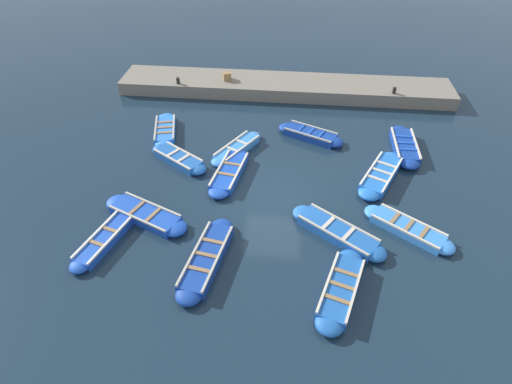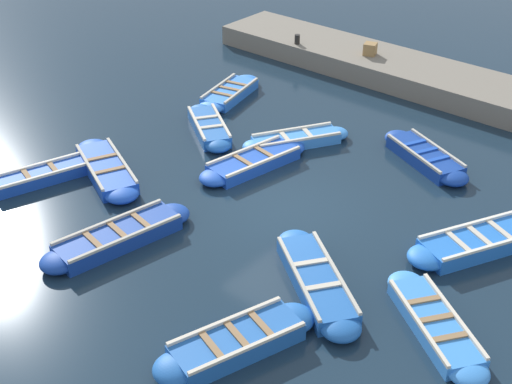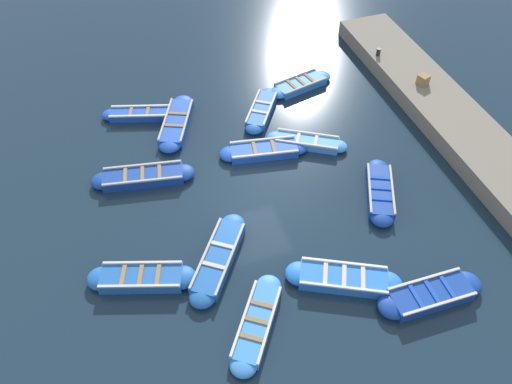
# 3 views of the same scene
# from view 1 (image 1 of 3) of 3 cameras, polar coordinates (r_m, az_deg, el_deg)

# --- Properties ---
(ground_plane) EXTENTS (120.00, 120.00, 0.00)m
(ground_plane) POSITION_cam_1_polar(r_m,az_deg,el_deg) (16.66, 2.53, -0.40)
(ground_plane) COLOR #162838
(boat_drifting) EXTENTS (3.62, 1.08, 0.46)m
(boat_drifting) POSITION_cam_1_polar(r_m,az_deg,el_deg) (20.40, 20.45, 6.13)
(boat_drifting) COLOR navy
(boat_drifting) RESTS_ON ground
(boat_broadside) EXTENTS (3.39, 1.63, 0.38)m
(boat_broadside) POSITION_cam_1_polar(r_m,az_deg,el_deg) (15.63, -20.83, -6.34)
(boat_broadside) COLOR #1947B7
(boat_broadside) RESTS_ON ground
(boat_bow_out) EXTENTS (2.96, 3.71, 0.43)m
(boat_bow_out) POSITION_cam_1_polar(r_m,az_deg,el_deg) (15.15, 11.56, -5.61)
(boat_bow_out) COLOR #1E59AD
(boat_bow_out) RESTS_ON ground
(boat_end_of_row) EXTENTS (2.69, 3.37, 0.37)m
(boat_end_of_row) POSITION_cam_1_polar(r_m,az_deg,el_deg) (16.05, 20.87, -4.90)
(boat_end_of_row) COLOR #3884E0
(boat_end_of_row) RESTS_ON ground
(boat_alongside) EXTENTS (2.45, 3.14, 0.42)m
(boat_alongside) POSITION_cam_1_polar(r_m,az_deg,el_deg) (18.68, -11.01, 4.69)
(boat_alongside) COLOR #1E59AD
(boat_alongside) RESTS_ON ground
(boat_outer_right) EXTENTS (2.19, 3.46, 0.43)m
(boat_outer_right) POSITION_cam_1_polar(r_m,az_deg,el_deg) (20.19, 7.76, 8.12)
(boat_outer_right) COLOR navy
(boat_outer_right) RESTS_ON ground
(boat_tucked) EXTENTS (3.42, 1.64, 0.38)m
(boat_tucked) POSITION_cam_1_polar(r_m,az_deg,el_deg) (20.93, -12.84, 8.62)
(boat_tucked) COLOR blue
(boat_tucked) RESTS_ON ground
(boat_outer_left) EXTENTS (2.36, 3.85, 0.41)m
(boat_outer_left) POSITION_cam_1_polar(r_m,az_deg,el_deg) (16.09, -15.50, -3.15)
(boat_outer_left) COLOR #1947B7
(boat_outer_left) RESTS_ON ground
(boat_near_quay) EXTENTS (3.81, 2.52, 0.45)m
(boat_near_quay) POSITION_cam_1_polar(r_m,az_deg,el_deg) (18.19, 17.40, 2.34)
(boat_near_quay) COLOR blue
(boat_near_quay) RESTS_ON ground
(boat_inner_gap) EXTENTS (3.65, 1.93, 0.46)m
(boat_inner_gap) POSITION_cam_1_polar(r_m,az_deg,el_deg) (13.48, 12.00, -13.45)
(boat_inner_gap) COLOR #1E59AD
(boat_inner_gap) RESTS_ON ground
(boat_mid_row) EXTENTS (3.27, 2.33, 0.39)m
(boat_mid_row) POSITION_cam_1_polar(r_m,az_deg,el_deg) (19.06, -2.75, 6.23)
(boat_mid_row) COLOR #3884E0
(boat_mid_row) RESTS_ON ground
(boat_centre) EXTENTS (3.73, 1.49, 0.41)m
(boat_centre) POSITION_cam_1_polar(r_m,az_deg,el_deg) (17.59, -3.82, 2.84)
(boat_centre) COLOR #1947B7
(boat_centre) RESTS_ON ground
(boat_stern_in) EXTENTS (4.05, 1.56, 0.44)m
(boat_stern_in) POSITION_cam_1_polar(r_m,az_deg,el_deg) (14.11, -7.09, -9.39)
(boat_stern_in) COLOR navy
(boat_stern_in) RESTS_ON ground
(quay_wall) EXTENTS (2.65, 19.14, 0.73)m
(quay_wall) POSITION_cam_1_polar(r_m,az_deg,el_deg) (24.28, 4.07, 14.79)
(quay_wall) COLOR slate
(quay_wall) RESTS_ON ground
(bollard_north) EXTENTS (0.20, 0.20, 0.35)m
(bollard_north) POSITION_cam_1_polar(r_m,az_deg,el_deg) (24.08, -11.07, 15.33)
(bollard_north) COLOR black
(bollard_north) RESTS_ON quay_wall
(bollard_mid_north) EXTENTS (0.20, 0.20, 0.35)m
(bollard_mid_north) POSITION_cam_1_polar(r_m,az_deg,el_deg) (23.81, 19.15, 13.55)
(bollard_mid_north) COLOR black
(bollard_mid_north) RESTS_ON quay_wall
(wooden_crate) EXTENTS (0.54, 0.54, 0.43)m
(wooden_crate) POSITION_cam_1_polar(r_m,az_deg,el_deg) (24.18, -4.18, 16.18)
(wooden_crate) COLOR olive
(wooden_crate) RESTS_ON quay_wall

